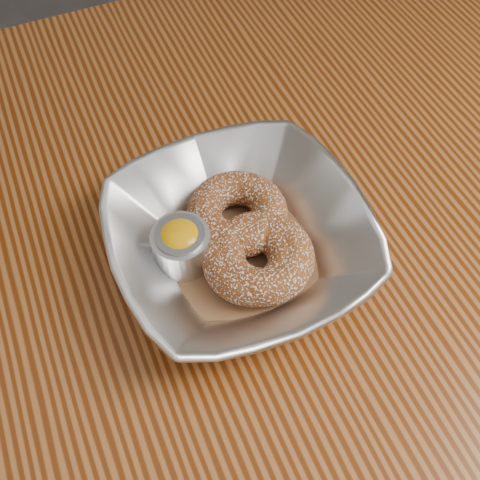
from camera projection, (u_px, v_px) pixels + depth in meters
name	position (u px, v px, depth m)	size (l,w,h in m)	color
ground_plane	(224.00, 425.00, 1.20)	(4.00, 4.00, 0.00)	#565659
table	(211.00, 268.00, 0.66)	(1.20, 0.80, 0.75)	brown
serving_bowl	(240.00, 240.00, 0.52)	(0.24, 0.24, 0.06)	silver
parchment	(240.00, 252.00, 0.54)	(0.14, 0.14, 0.00)	brown
donut_back	(237.00, 214.00, 0.54)	(0.10, 0.10, 0.03)	brown
donut_front	(261.00, 257.00, 0.52)	(0.10, 0.10, 0.03)	brown
donut_extra	(253.00, 260.00, 0.52)	(0.09, 0.09, 0.03)	brown
ramekin	(181.00, 245.00, 0.52)	(0.05, 0.05, 0.05)	silver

